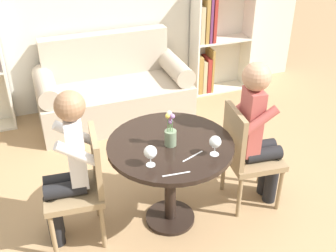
% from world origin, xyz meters
% --- Properties ---
extents(ground_plane, '(16.00, 16.00, 0.00)m').
position_xyz_m(ground_plane, '(0.00, 0.00, 0.00)').
color(ground_plane, tan).
extents(round_table, '(0.94, 0.94, 0.74)m').
position_xyz_m(round_table, '(0.00, 0.00, 0.59)').
color(round_table, black).
rests_on(round_table, ground_plane).
extents(couch, '(1.66, 0.80, 0.92)m').
position_xyz_m(couch, '(0.00, 1.81, 0.31)').
color(couch, '#B7A893').
rests_on(couch, ground_plane).
extents(bookshelf_right, '(0.74, 0.28, 1.34)m').
position_xyz_m(bookshelf_right, '(1.36, 2.08, 0.64)').
color(bookshelf_right, silver).
rests_on(bookshelf_right, ground_plane).
extents(chair_left, '(0.46, 0.46, 0.90)m').
position_xyz_m(chair_left, '(-0.66, 0.08, 0.49)').
color(chair_left, '#937A56').
rests_on(chair_left, ground_plane).
extents(chair_right, '(0.46, 0.46, 0.90)m').
position_xyz_m(chair_right, '(0.66, 0.00, 0.49)').
color(chair_right, '#937A56').
rests_on(chair_right, ground_plane).
extents(person_left, '(0.44, 0.37, 1.24)m').
position_xyz_m(person_left, '(-0.74, 0.10, 0.67)').
color(person_left, black).
rests_on(person_left, ground_plane).
extents(person_right, '(0.44, 0.37, 1.28)m').
position_xyz_m(person_right, '(0.74, -0.01, 0.69)').
color(person_right, black).
rests_on(person_right, ground_plane).
extents(wine_glass_left, '(0.09, 0.09, 0.15)m').
position_xyz_m(wine_glass_left, '(-0.22, -0.20, 0.84)').
color(wine_glass_left, white).
rests_on(wine_glass_left, round_table).
extents(wine_glass_right, '(0.09, 0.09, 0.15)m').
position_xyz_m(wine_glass_right, '(0.24, -0.24, 0.85)').
color(wine_glass_right, white).
rests_on(wine_glass_right, round_table).
extents(flower_vase, '(0.09, 0.09, 0.28)m').
position_xyz_m(flower_vase, '(-0.01, -0.02, 0.84)').
color(flower_vase, gray).
rests_on(flower_vase, round_table).
extents(knife_left_setting, '(0.18, 0.08, 0.00)m').
position_xyz_m(knife_left_setting, '(0.09, -0.21, 0.74)').
color(knife_left_setting, silver).
rests_on(knife_left_setting, round_table).
extents(fork_left_setting, '(0.19, 0.03, 0.00)m').
position_xyz_m(fork_left_setting, '(-0.09, -0.36, 0.74)').
color(fork_left_setting, silver).
rests_on(fork_left_setting, round_table).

